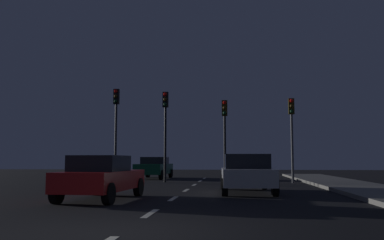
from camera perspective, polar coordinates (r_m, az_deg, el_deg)
ground_plane at (r=14.49m, az=-2.29°, el=-10.65°), size 80.00×80.00×0.00m
lane_stripe_second at (r=10.18m, az=-5.79°, el=-12.77°), size 0.16×1.60×0.01m
lane_stripe_third at (r=13.90m, az=-2.64°, el=-10.85°), size 0.16×1.60×0.01m
lane_stripe_fourth at (r=17.66m, az=-0.83°, el=-9.72°), size 0.16×1.60×0.01m
lane_stripe_fifth at (r=21.43m, az=0.33°, el=-8.99°), size 0.16×1.60×0.01m
lane_stripe_sixth at (r=25.21m, az=1.14°, el=-8.47°), size 0.16×1.60×0.01m
lane_stripe_seventh at (r=28.99m, az=1.73°, el=-8.09°), size 0.16×1.60×0.01m
traffic_signal_far_left at (r=24.59m, az=-10.52°, el=0.40°), size 0.32×0.38×5.47m
traffic_signal_center_left at (r=23.92m, az=-3.73°, el=0.14°), size 0.32×0.38×5.25m
traffic_signal_center_right at (r=23.58m, az=4.57°, el=-0.62°), size 0.32×0.38×4.71m
traffic_signal_far_right at (r=23.81m, az=13.68°, el=-0.44°), size 0.32×0.38×4.76m
car_stopped_ahead at (r=16.45m, az=7.55°, el=-7.32°), size 2.15×4.59×1.51m
car_adjacent_lane at (r=13.77m, az=-12.47°, el=-7.73°), size 2.01×4.21×1.43m
car_oncoming_far at (r=28.85m, az=-5.26°, el=-6.57°), size 2.12×4.34×1.48m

